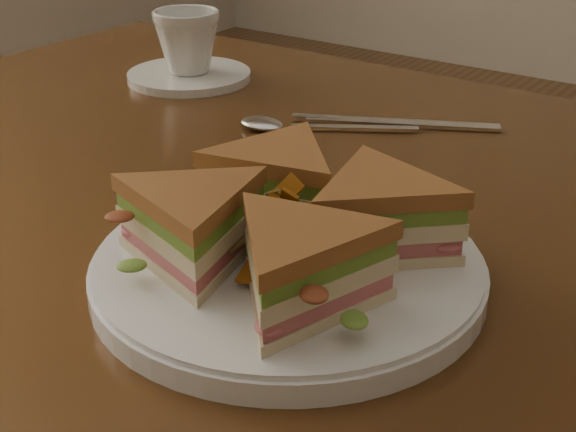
{
  "coord_description": "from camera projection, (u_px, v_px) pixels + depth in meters",
  "views": [
    {
      "loc": [
        0.32,
        -0.51,
        1.03
      ],
      "look_at": [
        0.05,
        -0.12,
        0.8
      ],
      "focal_mm": 50.0,
      "sensor_mm": 36.0,
      "label": 1
    }
  ],
  "objects": [
    {
      "name": "table",
      "position": [
        316.0,
        304.0,
        0.71
      ],
      "size": [
        1.2,
        0.8,
        0.75
      ],
      "color": "#341C0B",
      "rests_on": "ground"
    },
    {
      "name": "plate",
      "position": [
        288.0,
        271.0,
        0.55
      ],
      "size": [
        0.27,
        0.27,
        0.02
      ],
      "primitive_type": "cylinder",
      "color": "white",
      "rests_on": "table"
    },
    {
      "name": "sandwich_wedges",
      "position": [
        288.0,
        223.0,
        0.53
      ],
      "size": [
        0.26,
        0.26,
        0.06
      ],
      "color": "beige",
      "rests_on": "plate"
    },
    {
      "name": "crisps_mound",
      "position": [
        288.0,
        228.0,
        0.53
      ],
      "size": [
        0.09,
        0.09,
        0.05
      ],
      "primitive_type": null,
      "color": "#B86917",
      "rests_on": "plate"
    },
    {
      "name": "spoon",
      "position": [
        284.0,
        125.0,
        0.82
      ],
      "size": [
        0.16,
        0.1,
        0.01
      ],
      "rotation": [
        0.0,
        0.0,
        0.55
      ],
      "color": "silver",
      "rests_on": "table"
    },
    {
      "name": "knife",
      "position": [
        388.0,
        123.0,
        0.83
      ],
      "size": [
        0.2,
        0.11,
        0.0
      ],
      "rotation": [
        0.0,
        0.0,
        0.46
      ],
      "color": "silver",
      "rests_on": "table"
    },
    {
      "name": "saucer",
      "position": [
        189.0,
        76.0,
        0.98
      ],
      "size": [
        0.15,
        0.15,
        0.01
      ],
      "primitive_type": "cylinder",
      "color": "white",
      "rests_on": "table"
    },
    {
      "name": "coffee_cup",
      "position": [
        187.0,
        42.0,
        0.96
      ],
      "size": [
        0.08,
        0.08,
        0.07
      ],
      "primitive_type": "imported",
      "rotation": [
        0.0,
        0.0,
        -0.02
      ],
      "color": "white",
      "rests_on": "saucer"
    }
  ]
}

